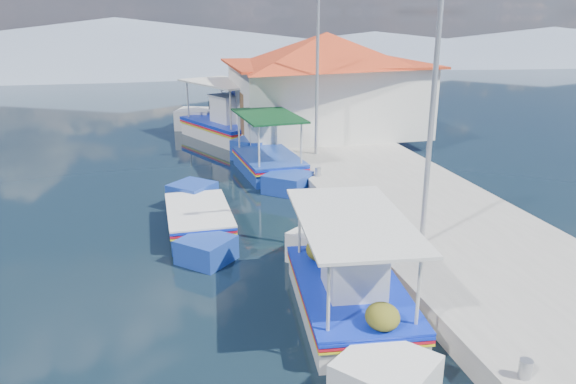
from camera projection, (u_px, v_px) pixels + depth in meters
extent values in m
plane|color=black|center=(244.00, 332.00, 10.38)|extent=(160.00, 160.00, 0.00)
cube|color=#A6A29B|center=(401.00, 197.00, 17.16)|extent=(5.00, 44.00, 0.50)
cylinder|color=#A5A8AD|center=(525.00, 369.00, 8.25)|extent=(0.20, 0.20, 0.30)
cylinder|color=#A5A8AD|center=(390.00, 241.00, 12.87)|extent=(0.20, 0.20, 0.30)
cylinder|color=#A5A8AD|center=(318.00, 172.00, 18.42)|extent=(0.20, 0.20, 0.30)
cylinder|color=#A5A8AD|center=(279.00, 135.00, 23.96)|extent=(0.20, 0.20, 0.30)
cube|color=silver|center=(349.00, 304.00, 10.97)|extent=(2.31, 3.97, 0.83)
cube|color=silver|center=(304.00, 251.00, 13.19)|extent=(1.95, 1.95, 0.92)
cube|color=silver|center=(415.00, 377.00, 8.79)|extent=(1.89, 1.89, 0.79)
cube|color=#0E28BA|center=(350.00, 287.00, 10.85)|extent=(2.37, 4.09, 0.05)
cube|color=red|center=(350.00, 290.00, 10.88)|extent=(2.37, 4.09, 0.04)
cube|color=yellow|center=(350.00, 293.00, 10.90)|extent=(2.37, 4.09, 0.03)
cube|color=#0E28BA|center=(350.00, 284.00, 10.84)|extent=(2.39, 4.05, 0.04)
cube|color=brown|center=(350.00, 286.00, 10.84)|extent=(2.14, 3.88, 0.04)
cube|color=silver|center=(357.00, 269.00, 10.46)|extent=(1.17, 1.24, 0.96)
cube|color=silver|center=(358.00, 245.00, 10.30)|extent=(1.27, 1.34, 0.05)
cylinder|color=beige|center=(286.00, 229.00, 11.81)|extent=(0.06, 0.06, 1.40)
cylinder|color=beige|center=(351.00, 220.00, 12.30)|extent=(0.06, 0.06, 1.40)
cylinder|color=beige|center=(351.00, 298.00, 8.96)|extent=(0.06, 0.06, 1.40)
cylinder|color=beige|center=(432.00, 283.00, 9.44)|extent=(0.06, 0.06, 1.40)
cube|color=silver|center=(353.00, 219.00, 10.41)|extent=(2.40, 3.98, 0.06)
ellipsoid|color=#434913|center=(311.00, 252.00, 11.75)|extent=(0.66, 0.73, 0.50)
ellipsoid|color=#434913|center=(329.00, 242.00, 12.35)|extent=(0.56, 0.61, 0.42)
ellipsoid|color=#434913|center=(399.00, 313.00, 9.42)|extent=(0.59, 0.65, 0.45)
sphere|color=#EB3707|center=(378.00, 239.00, 11.39)|extent=(0.35, 0.35, 0.35)
cube|color=#193996|center=(269.00, 168.00, 20.48)|extent=(2.16, 3.66, 0.90)
cube|color=#193996|center=(262.00, 150.00, 22.67)|extent=(1.92, 1.92, 0.99)
cube|color=#193996|center=(277.00, 186.00, 18.33)|extent=(1.87, 1.87, 0.85)
cube|color=#0E28BA|center=(269.00, 157.00, 20.35)|extent=(2.23, 3.77, 0.06)
cube|color=red|center=(269.00, 159.00, 20.38)|extent=(2.23, 3.77, 0.05)
cube|color=yellow|center=(269.00, 161.00, 20.40)|extent=(2.23, 3.77, 0.04)
cube|color=#193996|center=(269.00, 156.00, 20.33)|extent=(2.24, 3.73, 0.05)
cube|color=brown|center=(269.00, 156.00, 20.34)|extent=(2.01, 3.58, 0.05)
cylinder|color=beige|center=(244.00, 129.00, 21.38)|extent=(0.07, 0.07, 1.51)
cylinder|color=beige|center=(283.00, 128.00, 21.60)|extent=(0.07, 0.07, 1.51)
cylinder|color=beige|center=(251.00, 146.00, 18.61)|extent=(0.07, 0.07, 1.51)
cylinder|color=beige|center=(296.00, 145.00, 18.83)|extent=(0.07, 0.07, 1.51)
cube|color=#0A3618|center=(268.00, 116.00, 19.87)|extent=(2.26, 3.67, 0.07)
cube|color=#193996|center=(199.00, 225.00, 15.08)|extent=(1.63, 3.05, 0.84)
cube|color=#193996|center=(194.00, 198.00, 16.92)|extent=(1.63, 1.63, 0.93)
cube|color=#193996|center=(205.00, 254.00, 13.26)|extent=(1.58, 1.58, 0.80)
cube|color=#0E28BA|center=(198.00, 211.00, 14.96)|extent=(1.68, 3.14, 0.05)
cube|color=red|center=(198.00, 214.00, 14.98)|extent=(1.68, 3.14, 0.04)
cube|color=yellow|center=(199.00, 216.00, 15.00)|extent=(1.68, 3.14, 0.04)
cube|color=silver|center=(198.00, 209.00, 14.94)|extent=(1.69, 3.11, 0.04)
cube|color=brown|center=(198.00, 210.00, 14.95)|extent=(1.50, 2.98, 0.04)
cube|color=silver|center=(227.00, 133.00, 26.16)|extent=(4.08, 5.19, 1.09)
cube|color=silver|center=(244.00, 119.00, 28.98)|extent=(2.23, 2.23, 1.20)
cube|color=silver|center=(207.00, 148.00, 23.38)|extent=(2.17, 2.17, 1.03)
cube|color=#0E28BA|center=(227.00, 123.00, 26.00)|extent=(4.21, 5.34, 0.07)
cube|color=red|center=(227.00, 125.00, 26.03)|extent=(4.21, 5.34, 0.06)
cube|color=yellow|center=(227.00, 126.00, 26.06)|extent=(4.21, 5.34, 0.05)
cube|color=#0E28BA|center=(227.00, 121.00, 25.98)|extent=(4.21, 5.31, 0.06)
cube|color=brown|center=(227.00, 122.00, 25.99)|extent=(3.87, 5.02, 0.06)
cube|color=silver|center=(224.00, 110.00, 25.47)|extent=(1.82, 1.90, 1.26)
cube|color=silver|center=(223.00, 96.00, 25.27)|extent=(1.97, 2.05, 0.07)
cylinder|color=beige|center=(219.00, 96.00, 27.68)|extent=(0.08, 0.08, 1.83)
cylinder|color=beige|center=(256.00, 97.00, 27.34)|extent=(0.08, 0.08, 1.83)
cylinder|color=beige|center=(192.00, 109.00, 24.07)|extent=(0.08, 0.08, 1.83)
cylinder|color=beige|center=(234.00, 110.00, 23.73)|extent=(0.08, 0.08, 1.83)
cube|color=silver|center=(225.00, 83.00, 25.42)|extent=(4.19, 5.24, 0.08)
cube|color=silver|center=(326.00, 98.00, 25.00)|extent=(8.00, 6.00, 3.00)
cube|color=red|center=(326.00, 64.00, 24.52)|extent=(8.64, 6.48, 0.10)
pyramid|color=red|center=(327.00, 48.00, 24.31)|extent=(10.49, 10.49, 1.40)
cube|color=brown|center=(243.00, 117.00, 23.35)|extent=(0.06, 1.00, 2.00)
cube|color=#0E28BA|center=(234.00, 95.00, 25.47)|extent=(0.06, 1.20, 0.90)
cylinder|color=#A5A8AD|center=(432.00, 118.00, 12.16)|extent=(0.12, 0.12, 6.00)
cylinder|color=#A5A8AD|center=(317.00, 75.00, 20.48)|extent=(0.12, 0.12, 6.00)
cone|color=slate|center=(117.00, 43.00, 60.29)|extent=(96.00, 96.00, 5.50)
cone|color=slate|center=(374.00, 48.00, 67.17)|extent=(76.80, 76.80, 3.80)
cone|color=slate|center=(552.00, 43.00, 72.63)|extent=(89.60, 89.60, 4.20)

